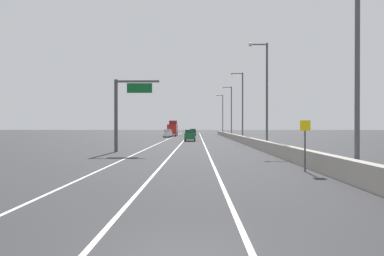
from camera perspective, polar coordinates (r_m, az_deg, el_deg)
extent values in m
plane|color=#2D2D30|center=(70.26, 0.50, -1.85)|extent=(320.00, 320.00, 0.00)
cube|color=silver|center=(61.54, -4.68, -2.16)|extent=(0.16, 130.00, 0.00)
cube|color=silver|center=(61.31, -1.42, -2.16)|extent=(0.16, 130.00, 0.00)
cube|color=silver|center=(61.28, 1.86, -2.17)|extent=(0.16, 130.00, 0.00)
cube|color=#9E998E|center=(46.82, 9.70, -2.27)|extent=(0.60, 120.00, 1.10)
cylinder|color=#47474C|center=(34.33, -13.29, 2.13)|extent=(0.36, 0.36, 7.50)
cube|color=#47474C|center=(34.16, -9.60, 8.12)|extent=(4.50, 0.20, 0.20)
cube|color=#0C5923|center=(33.91, -9.26, 6.99)|extent=(2.60, 0.10, 1.00)
cylinder|color=#4C4C51|center=(20.03, 19.34, -3.88)|extent=(0.10, 0.10, 2.40)
cube|color=yellow|center=(19.94, 19.39, 0.42)|extent=(0.60, 0.04, 0.60)
cylinder|color=#4C4C51|center=(18.10, 27.19, 10.55)|extent=(0.24, 0.24, 11.77)
cylinder|color=#4C4C51|center=(36.40, 13.11, 5.40)|extent=(0.24, 0.24, 11.77)
cube|color=#4C4C51|center=(37.17, 11.72, 14.26)|extent=(1.80, 0.12, 0.12)
sphere|color=beige|center=(37.01, 10.31, 14.32)|extent=(0.44, 0.44, 0.44)
cylinder|color=#4C4C51|center=(55.53, 8.93, 3.65)|extent=(0.24, 0.24, 11.77)
cube|color=#4C4C51|center=(56.04, 8.01, 9.52)|extent=(1.80, 0.12, 0.12)
sphere|color=beige|center=(55.94, 7.09, 9.53)|extent=(0.44, 0.44, 0.44)
cylinder|color=#4C4C51|center=(74.85, 6.97, 2.79)|extent=(0.24, 0.24, 11.77)
cube|color=#4C4C51|center=(75.22, 6.29, 7.16)|extent=(1.80, 0.12, 0.12)
sphere|color=beige|center=(75.14, 5.60, 7.17)|extent=(0.44, 0.44, 0.44)
cylinder|color=#4C4C51|center=(94.17, 5.45, 2.28)|extent=(0.24, 0.24, 11.77)
cube|color=#4C4C51|center=(94.47, 4.90, 5.76)|extent=(1.80, 0.12, 0.12)
sphere|color=beige|center=(94.41, 4.36, 5.76)|extent=(0.44, 0.44, 0.44)
cube|color=white|center=(77.95, -4.28, -1.03)|extent=(1.80, 4.37, 0.98)
cube|color=#96969E|center=(77.50, -4.31, -0.45)|extent=(1.57, 1.97, 0.60)
cylinder|color=black|center=(79.76, -4.75, -1.35)|extent=(0.22, 0.68, 0.68)
cylinder|color=black|center=(79.61, -3.59, -1.35)|extent=(0.22, 0.68, 0.68)
cylinder|color=black|center=(76.32, -5.01, -1.42)|extent=(0.22, 0.68, 0.68)
cylinder|color=black|center=(76.17, -3.80, -1.43)|extent=(0.22, 0.68, 0.68)
cube|color=#196033|center=(58.04, -0.35, -1.42)|extent=(1.91, 4.32, 1.11)
cube|color=#1C4633|center=(57.58, -0.36, -0.59)|extent=(1.67, 1.95, 0.60)
cylinder|color=black|center=(59.79, -1.14, -1.90)|extent=(0.22, 0.68, 0.68)
cylinder|color=black|center=(59.75, 0.52, -1.90)|extent=(0.22, 0.68, 0.68)
cylinder|color=black|center=(56.38, -1.27, -2.04)|extent=(0.22, 0.68, 0.68)
cylinder|color=black|center=(56.34, 0.49, -2.04)|extent=(0.22, 0.68, 0.68)
cube|color=black|center=(93.63, 0.16, -0.80)|extent=(1.83, 4.59, 0.98)
cube|color=black|center=(93.16, 0.15, -0.32)|extent=(1.60, 2.07, 0.60)
cylinder|color=black|center=(95.50, -0.32, -1.07)|extent=(0.22, 0.68, 0.68)
cylinder|color=black|center=(95.47, 0.67, -1.07)|extent=(0.22, 0.68, 0.68)
cylinder|color=black|center=(91.82, -0.38, -1.13)|extent=(0.22, 0.68, 0.68)
cylinder|color=black|center=(91.79, 0.65, -1.13)|extent=(0.22, 0.68, 0.68)
cube|color=#A51E19|center=(89.40, -3.43, -0.22)|extent=(2.52, 9.81, 2.64)
cube|color=maroon|center=(91.55, -3.35, 0.97)|extent=(2.14, 2.18, 1.10)
cylinder|color=black|center=(93.68, -3.96, -1.00)|extent=(0.23, 1.00, 1.00)
cylinder|color=black|center=(93.55, -2.59, -1.00)|extent=(0.23, 1.00, 1.00)
cylinder|color=black|center=(85.32, -4.36, -1.13)|extent=(0.23, 1.00, 1.00)
cylinder|color=black|center=(85.17, -2.85, -1.13)|extent=(0.23, 1.00, 1.00)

